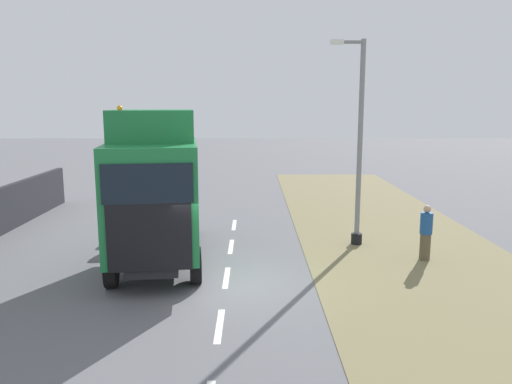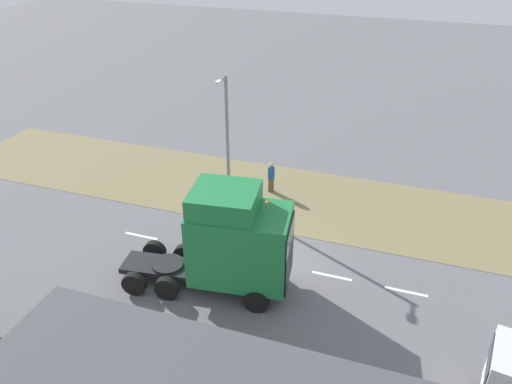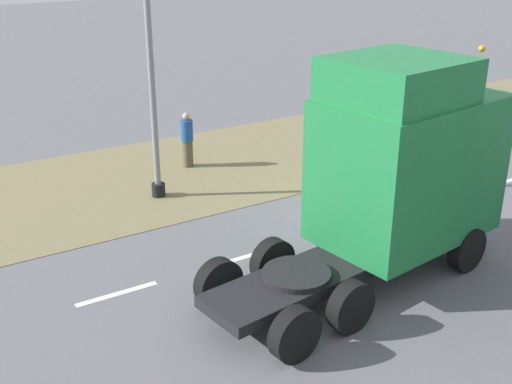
% 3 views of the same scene
% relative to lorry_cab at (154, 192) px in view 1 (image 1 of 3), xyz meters
% --- Properties ---
extents(ground_plane, '(120.00, 120.00, 0.00)m').
position_rel_lorry_cab_xyz_m(ground_plane, '(-2.14, 1.29, -2.42)').
color(ground_plane, slate).
rests_on(ground_plane, ground).
extents(grass_verge, '(7.00, 44.00, 0.01)m').
position_rel_lorry_cab_xyz_m(grass_verge, '(-8.14, 1.29, -2.42)').
color(grass_verge, olive).
rests_on(grass_verge, ground).
extents(lane_markings, '(0.16, 14.60, 0.00)m').
position_rel_lorry_cab_xyz_m(lane_markings, '(-2.14, 0.59, -2.42)').
color(lane_markings, white).
rests_on(lane_markings, ground).
extents(lorry_cab, '(3.42, 7.44, 4.96)m').
position_rel_lorry_cab_xyz_m(lorry_cab, '(0.00, 0.00, 0.00)').
color(lorry_cab, black).
rests_on(lorry_cab, ground).
extents(lamp_post, '(1.31, 0.39, 7.15)m').
position_rel_lorry_cab_xyz_m(lamp_post, '(-6.59, -2.87, 0.81)').
color(lamp_post, black).
rests_on(lamp_post, ground).
extents(pedestrian, '(0.39, 0.39, 1.81)m').
position_rel_lorry_cab_xyz_m(pedestrian, '(-8.48, -1.03, -1.53)').
color(pedestrian, brown).
rests_on(pedestrian, ground).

